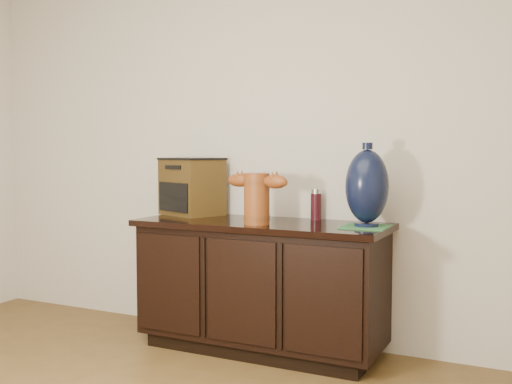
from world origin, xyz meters
The scene contains 6 objects.
sideboard centered at (0.00, 2.23, 0.39)m, with size 1.46×0.56×0.75m.
terracotta_vessel centered at (0.03, 2.10, 0.91)m, with size 0.40×0.17×0.28m.
tv_radio centered at (-0.55, 2.36, 0.94)m, with size 0.44×0.40×0.36m.
green_mat centered at (0.61, 2.23, 0.76)m, with size 0.24×0.24×0.01m, color #316E3A.
lamp_base centered at (0.62, 2.23, 0.97)m, with size 0.23×0.23×0.44m.
spray_can centered at (0.26, 2.43, 0.84)m, with size 0.06×0.06×0.18m.
Camera 1 is at (1.46, -0.86, 1.16)m, focal length 42.00 mm.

